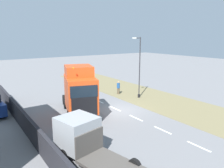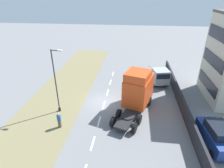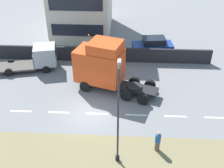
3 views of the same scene
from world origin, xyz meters
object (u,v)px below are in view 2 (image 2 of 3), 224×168
at_px(lamp_post, 57,84).
at_px(parked_car, 217,135).
at_px(pedestrian, 59,120).
at_px(flatbed_truck, 159,76).
at_px(lorry_cab, 138,90).

bearing_deg(lamp_post, parked_car, -12.26).
relative_size(lamp_post, pedestrian, 4.35).
xyz_separation_m(flatbed_truck, lamp_post, (-11.77, -8.33, 2.08)).
relative_size(parked_car, pedestrian, 2.78).
bearing_deg(pedestrian, flatbed_truck, 45.75).
distance_m(flatbed_truck, pedestrian, 15.46).
bearing_deg(flatbed_truck, lorry_cab, 52.29).
bearing_deg(parked_car, lamp_post, 161.18).
distance_m(lorry_cab, flatbed_truck, 7.42).
bearing_deg(lorry_cab, lamp_post, -150.84).
relative_size(flatbed_truck, lamp_post, 0.89).
bearing_deg(pedestrian, lamp_post, 109.88).
height_order(lorry_cab, flatbed_truck, lorry_cab).
distance_m(parked_car, pedestrian, 14.54).
xyz_separation_m(parked_car, lamp_post, (-15.51, 3.37, 2.41)).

